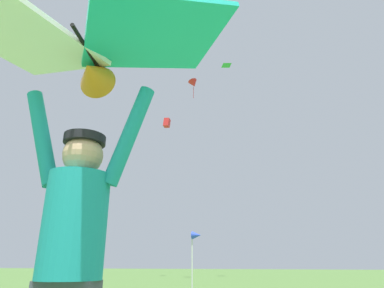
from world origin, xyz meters
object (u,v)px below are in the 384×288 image
distant_kite_green_far_center (226,65)px  distant_kite_red_high_left (167,123)px  distant_kite_red_mid_left (193,84)px  marker_flag (196,239)px  kite_flyer_person (71,256)px  held_stunt_kite (91,48)px

distant_kite_green_far_center → distant_kite_red_high_left: bearing=174.2°
distant_kite_red_high_left → distant_kite_green_far_center: bearing=-5.8°
distant_kite_red_mid_left → marker_flag: bearing=-73.5°
kite_flyer_person → distant_kite_red_mid_left: distant_kite_red_mid_left is taller
distant_kite_red_mid_left → marker_flag: size_ratio=0.83×
held_stunt_kite → distant_kite_red_high_left: size_ratio=2.36×
held_stunt_kite → distant_kite_green_far_center: bearing=97.2°
distant_kite_green_far_center → marker_flag: (0.89, -12.19, -14.02)m
held_stunt_kite → distant_kite_green_far_center: size_ratio=2.09×
distant_kite_red_high_left → distant_kite_red_mid_left: distant_kite_red_mid_left is taller
distant_kite_red_high_left → marker_flag: bearing=-64.9°
kite_flyer_person → distant_kite_red_high_left: 24.83m
distant_kite_green_far_center → distant_kite_red_mid_left: (-2.04, -2.27, -2.61)m
held_stunt_kite → marker_flag: size_ratio=0.99×
kite_flyer_person → held_stunt_kite: 1.24m
kite_flyer_person → distant_kite_green_far_center: distant_kite_green_far_center is taller
distant_kite_green_far_center → distant_kite_red_mid_left: size_ratio=0.57×
marker_flag → distant_kite_red_high_left: bearing=115.1°
distant_kite_green_far_center → held_stunt_kite: bearing=-82.8°
held_stunt_kite → distant_kite_red_mid_left: size_ratio=1.19×
distant_kite_red_high_left → distant_kite_green_far_center: distant_kite_green_far_center is taller
kite_flyer_person → held_stunt_kite: held_stunt_kite is taller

